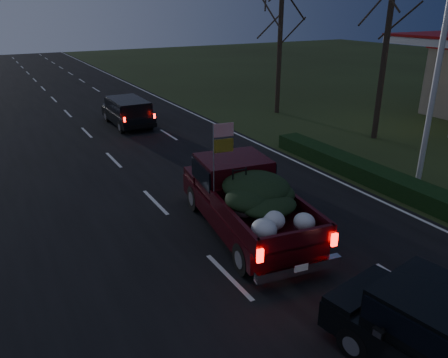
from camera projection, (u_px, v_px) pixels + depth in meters
name	position (u px, v px, depth m)	size (l,w,h in m)	color
ground	(229.00, 277.00, 10.74)	(120.00, 120.00, 0.00)	black
road_asphalt	(229.00, 277.00, 10.74)	(14.00, 120.00, 0.02)	black
hedge_row	(367.00, 173.00, 16.60)	(1.00, 10.00, 0.60)	black
light_pole	(445.00, 29.00, 14.65)	(0.50, 0.90, 9.16)	silver
bare_tree_mid	(392.00, 2.00, 19.74)	(3.60, 3.60, 8.50)	black
bare_tree_far	(281.00, 24.00, 25.38)	(3.60, 3.60, 7.00)	black
pickup_truck	(246.00, 196.00, 12.58)	(2.91, 5.89, 2.97)	#37070D
lead_suv	(128.00, 110.00, 23.88)	(1.78, 4.25, 1.22)	black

